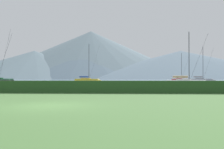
% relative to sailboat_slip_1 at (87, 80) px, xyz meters
% --- Properties ---
extents(ground_plane, '(1000.00, 1000.00, 0.00)m').
position_rel_sailboat_slip_1_xyz_m(ground_plane, '(7.35, -63.08, -0.71)').
color(ground_plane, '#477038').
extents(harbor_water, '(320.00, 246.00, 0.00)m').
position_rel_sailboat_slip_1_xyz_m(harbor_water, '(7.35, 73.92, -0.71)').
color(harbor_water, slate).
rests_on(harbor_water, ground_plane).
extents(hedge_line, '(80.00, 1.20, 1.18)m').
position_rel_sailboat_slip_1_xyz_m(hedge_line, '(7.35, -52.08, -0.12)').
color(hedge_line, '#284C23').
rests_on(hedge_line, ground_plane).
extents(sailboat_slip_1, '(8.57, 3.47, 12.06)m').
position_rel_sailboat_slip_1_xyz_m(sailboat_slip_1, '(0.00, 0.00, 0.00)').
color(sailboat_slip_1, gold).
rests_on(sailboat_slip_1, harbor_water).
extents(sailboat_slip_3, '(8.66, 4.80, 12.43)m').
position_rel_sailboat_slip_1_xyz_m(sailboat_slip_3, '(38.51, 10.84, 0.01)').
color(sailboat_slip_3, '#9E9EA3').
rests_on(sailboat_slip_3, harbor_water).
extents(sailboat_slip_5, '(7.90, 4.13, 9.65)m').
position_rel_sailboat_slip_1_xyz_m(sailboat_slip_5, '(22.46, -31.70, -0.07)').
color(sailboat_slip_5, white).
rests_on(sailboat_slip_5, harbor_water).
extents(sailboat_slip_7, '(7.67, 4.27, 11.56)m').
position_rel_sailboat_slip_1_xyz_m(sailboat_slip_7, '(34.38, 24.51, -0.06)').
color(sailboat_slip_7, red).
rests_on(sailboat_slip_7, harbor_water).
extents(distant_hill_west_ridge, '(237.73, 237.73, 41.00)m').
position_rel_sailboat_slip_1_xyz_m(distant_hill_west_ridge, '(-118.91, 275.16, 19.78)').
color(distant_hill_west_ridge, slate).
rests_on(distant_hill_west_ridge, ground_plane).
extents(distant_hill_central_peak, '(310.30, 310.30, 40.39)m').
position_rel_sailboat_slip_1_xyz_m(distant_hill_central_peak, '(93.57, 279.90, 19.48)').
color(distant_hill_central_peak, '#4C6070').
rests_on(distant_hill_central_peak, ground_plane).
extents(distant_hill_east_ridge, '(356.73, 356.73, 84.18)m').
position_rel_sailboat_slip_1_xyz_m(distant_hill_east_ridge, '(-46.27, 354.67, 41.38)').
color(distant_hill_east_ridge, slate).
rests_on(distant_hill_east_ridge, ground_plane).
extents(distant_hill_far_shoulder, '(232.72, 232.72, 48.54)m').
position_rel_sailboat_slip_1_xyz_m(distant_hill_far_shoulder, '(-44.34, 286.08, 23.56)').
color(distant_hill_far_shoulder, '#4C6070').
rests_on(distant_hill_far_shoulder, ground_plane).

